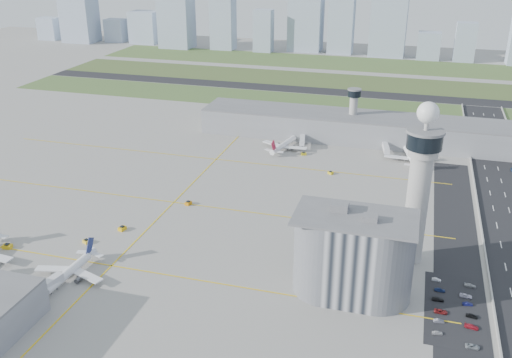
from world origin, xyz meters
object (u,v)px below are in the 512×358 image
(airplane_near_c, at_px, (67,268))
(jet_bridge_far_1, at_px, (384,146))
(car_lot_7, at_px, (472,327))
(car_hw_4, at_px, (478,133))
(jet_bridge_far_0, at_px, (303,138))
(car_lot_1, at_px, (439,321))
(car_lot_5, at_px, (436,280))
(car_lot_2, at_px, (441,311))
(control_tower, at_px, (420,178))
(jet_bridge_near_2, at_px, (32,299))
(tug_0, at_px, (7,246))
(car_lot_10, at_px, (466,296))
(car_lot_8, at_px, (472,316))
(tug_1, at_px, (86,241))
(tug_4, at_px, (304,154))
(airplane_far_a, at_px, (285,141))
(car_lot_11, at_px, (470,286))
(tug_3, at_px, (188,203))
(car_lot_6, at_px, (473,346))
(tug_2, at_px, (122,228))
(car_lot_0, at_px, (437,333))
(car_lot_4, at_px, (440,290))
(car_lot_9, at_px, (468,304))
(secondary_tower, at_px, (353,109))
(car_lot_3, at_px, (438,299))
(airplane_far_b, at_px, (411,152))
(admin_building, at_px, (353,256))

(airplane_near_c, xyz_separation_m, jet_bridge_far_1, (102.68, 174.90, -1.92))
(car_lot_7, relative_size, car_hw_4, 1.20)
(jet_bridge_far_0, relative_size, car_lot_1, 3.96)
(jet_bridge_far_0, distance_m, car_lot_5, 159.16)
(jet_bridge_far_1, distance_m, car_lot_5, 140.83)
(car_lot_2, bearing_deg, airplane_near_c, 99.39)
(control_tower, distance_m, jet_bridge_near_2, 146.36)
(tug_0, distance_m, car_lot_10, 180.86)
(tug_0, xyz_separation_m, car_lot_8, (181.54, 4.39, -0.41))
(tug_1, height_order, car_lot_10, tug_1)
(jet_bridge_near_2, distance_m, tug_4, 182.28)
(airplane_far_a, distance_m, jet_bridge_far_0, 15.59)
(car_lot_11, relative_size, car_hw_4, 1.10)
(control_tower, height_order, car_lot_11, control_tower)
(tug_3, height_order, car_lot_6, tug_3)
(car_lot_6, bearing_deg, tug_2, 72.77)
(car_lot_10, bearing_deg, car_lot_0, 164.57)
(tug_1, bearing_deg, car_lot_11, -58.62)
(control_tower, xyz_separation_m, tug_2, (-122.20, -10.33, -34.06))
(jet_bridge_far_0, xyz_separation_m, car_lot_11, (91.95, -138.28, -2.25))
(tug_0, bearing_deg, car_lot_4, -93.64)
(car_lot_2, distance_m, car_lot_9, 11.52)
(jet_bridge_near_2, bearing_deg, secondary_tower, -11.47)
(car_lot_7, xyz_separation_m, car_lot_11, (0.87, 25.18, -0.06))
(airplane_near_c, xyz_separation_m, car_lot_3, (133.20, 24.33, -4.17))
(tug_0, bearing_deg, car_lot_10, -94.32)
(airplane_far_b, relative_size, tug_3, 10.93)
(car_lot_1, relative_size, car_lot_3, 0.86)
(tug_3, bearing_deg, airplane_far_b, 55.06)
(car_lot_2, xyz_separation_m, car_lot_5, (-1.46, 20.11, -0.08))
(airplane_far_b, relative_size, car_lot_5, 10.66)
(car_lot_9, bearing_deg, admin_building, 84.91)
(car_lot_11, bearing_deg, control_tower, 60.15)
(car_lot_9, relative_size, car_hw_4, 0.93)
(control_tower, xyz_separation_m, jet_bridge_far_1, (-20.00, 124.00, -32.19))
(car_hw_4, bearing_deg, tug_4, -152.02)
(car_lot_4, relative_size, car_lot_5, 1.14)
(jet_bridge_near_2, distance_m, car_lot_7, 149.05)
(car_lot_4, xyz_separation_m, car_lot_11, (10.78, 6.07, -0.05))
(jet_bridge_far_0, xyz_separation_m, car_lot_5, (79.98, -137.58, -2.30))
(tug_0, bearing_deg, tug_1, -75.33)
(control_tower, bearing_deg, car_lot_1, -74.66)
(jet_bridge_far_1, height_order, tug_3, jet_bridge_far_1)
(secondary_tower, xyz_separation_m, airplane_far_a, (-36.20, -31.11, -13.97))
(car_lot_0, bearing_deg, car_lot_9, -37.51)
(car_lot_0, relative_size, car_lot_2, 0.74)
(car_lot_9, bearing_deg, car_hw_4, -14.56)
(car_lot_7, xyz_separation_m, car_hw_4, (15.46, 212.81, -0.02))
(tug_0, distance_m, car_lot_3, 170.95)
(car_lot_10, bearing_deg, car_lot_1, 158.80)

